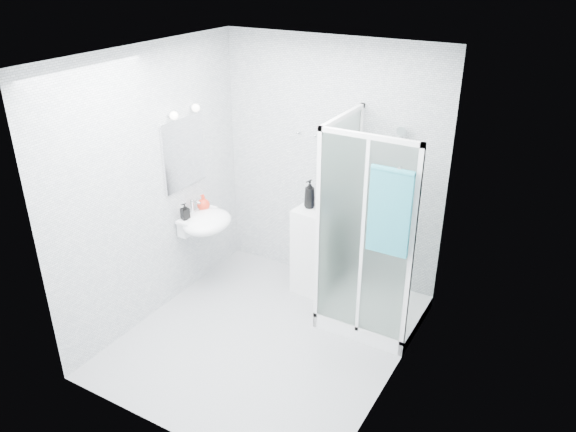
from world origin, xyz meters
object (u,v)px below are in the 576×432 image
Objects in this scene: wall_basin at (205,222)px; shampoo_bottle_a at (310,194)px; soap_dispenser_black at (185,211)px; shampoo_bottle_b at (323,201)px; shower_enclosure at (366,280)px; storage_cabinet at (315,250)px; hand_towel at (390,210)px; soap_dispenser_orange at (203,202)px.

wall_basin is 1.89× the size of shampoo_bottle_a.
shampoo_bottle_a reaches higher than soap_dispenser_black.
shampoo_bottle_b reaches higher than soap_dispenser_black.
shampoo_bottle_b is (-0.59, 0.22, 0.61)m from shower_enclosure.
soap_dispenser_black is at bearing -165.25° from shower_enclosure.
shampoo_bottle_b is (0.08, -0.01, 0.59)m from storage_cabinet.
shampoo_bottle_b is at bearing 145.31° from hand_towel.
hand_towel is (1.97, -0.09, 0.62)m from wall_basin.
shampoo_bottle_a is 1.26m from soap_dispenser_black.
shower_enclosure is 8.87× the size of shampoo_bottle_b.
storage_cabinet is 1.25× the size of hand_towel.
shower_enclosure is at bearing -17.88° from shampoo_bottle_a.
hand_towel reaches higher than soap_dispenser_orange.
shampoo_bottle_a is at bearing 148.81° from hand_towel.
wall_basin is 2.48× the size of shampoo_bottle_b.
shower_enclosure reaches higher than soap_dispenser_black.
soap_dispenser_black is (-1.19, -0.69, -0.11)m from shampoo_bottle_b.
wall_basin is at bearing -50.08° from soap_dispenser_orange.
shampoo_bottle_b is (-0.90, 0.62, -0.36)m from hand_towel.
storage_cabinet is 5.51× the size of soap_dispenser_orange.
shower_enclosure reaches higher than wall_basin.
shampoo_bottle_a is at bearing 173.14° from shampoo_bottle_b.
soap_dispenser_black reaches higher than wall_basin.
shower_enclosure is 11.66× the size of soap_dispenser_orange.
soap_dispenser_black is (-1.77, -0.47, 0.50)m from shower_enclosure.
soap_dispenser_black is (-2.09, -0.07, -0.47)m from hand_towel.
wall_basin is at bearing -145.73° from storage_cabinet.
soap_dispenser_orange reaches higher than wall_basin.
soap_dispenser_black is at bearing -128.42° from wall_basin.
soap_dispenser_orange reaches higher than soap_dispenser_black.
hand_towel is at bearing -34.69° from shampoo_bottle_b.
hand_towel reaches higher than storage_cabinet.
shampoo_bottle_a is at bearing 31.52° from wall_basin.
storage_cabinet is 1.50m from hand_towel.
soap_dispenser_orange is at bearing 84.05° from soap_dispenser_black.
soap_dispenser_orange is at bearing -152.69° from storage_cabinet.
shower_enclosure is 3.57× the size of wall_basin.
soap_dispenser_black is (-1.11, -0.70, 0.47)m from storage_cabinet.
hand_towel reaches higher than wall_basin.
shampoo_bottle_a reaches higher than soap_dispenser_orange.
wall_basin is at bearing 51.58° from soap_dispenser_black.
shower_enclosure reaches higher than storage_cabinet.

